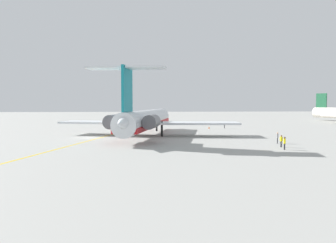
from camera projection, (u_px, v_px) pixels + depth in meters
ground at (89, 138)px, 59.29m from camera, size 376.10×376.10×0.00m
main_jetliner at (146, 120)px, 61.63m from camera, size 39.61×35.33×11.63m
ground_crew_near_nose at (285, 142)px, 43.59m from camera, size 0.44×0.28×1.76m
ground_crew_near_tail at (277, 136)px, 50.54m from camera, size 0.39×0.28×1.75m
ground_crew_portside at (224, 124)px, 81.53m from camera, size 0.43×0.28×1.77m
ground_crew_starboard at (281, 139)px, 46.14m from camera, size 0.37×0.31×1.76m
safety_cone_nose at (209, 127)px, 80.74m from camera, size 0.40×0.40×0.55m
taxiway_centreline at (107, 136)px, 62.23m from camera, size 90.19×25.57×0.01m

